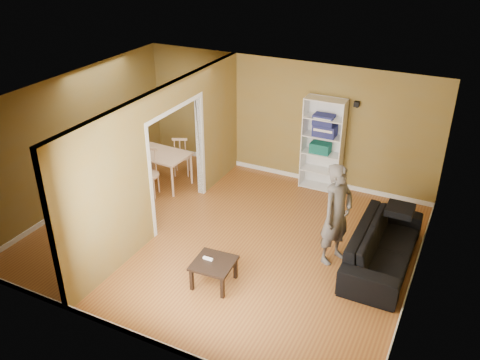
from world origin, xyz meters
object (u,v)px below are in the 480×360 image
at_px(bookshelf, 323,144).
at_px(chair_far, 182,155).
at_px(coffee_table, 214,265).
at_px(person, 337,206).
at_px(dining_table, 161,157).
at_px(sofa, 384,241).
at_px(chair_left, 128,158).
at_px(chair_near, 148,173).

relative_size(bookshelf, chair_far, 2.12).
bearing_deg(coffee_table, person, 44.54).
bearing_deg(dining_table, sofa, -8.84).
xyz_separation_m(sofa, bookshelf, (-1.77, 2.16, 0.54)).
bearing_deg(sofa, person, 107.70).
height_order(dining_table, chair_left, chair_left).
bearing_deg(chair_near, coffee_table, -55.29).
distance_m(chair_left, chair_near, 0.98).
relative_size(sofa, chair_left, 2.41).
height_order(sofa, chair_left, chair_left).
relative_size(dining_table, chair_left, 1.19).
bearing_deg(chair_left, dining_table, 104.72).
height_order(person, chair_near, person).
xyz_separation_m(coffee_table, dining_table, (-2.61, 2.45, 0.29)).
distance_m(dining_table, chair_near, 0.56).
distance_m(sofa, person, 0.99).
bearing_deg(coffee_table, chair_far, 129.19).
bearing_deg(dining_table, person, -13.72).
bearing_deg(chair_far, bookshelf, 170.64).
distance_m(sofa, chair_far, 4.93).
xyz_separation_m(person, dining_table, (-4.09, 1.00, -0.38)).
bearing_deg(coffee_table, bookshelf, 83.12).
bearing_deg(chair_far, dining_table, 54.84).
distance_m(sofa, chair_left, 5.71).
bearing_deg(bookshelf, chair_far, -164.99).
distance_m(chair_left, chair_far, 1.16).
xyz_separation_m(person, chair_left, (-4.91, 0.93, -0.54)).
xyz_separation_m(bookshelf, chair_near, (-3.04, -1.94, -0.48)).
relative_size(bookshelf, chair_near, 1.96).
relative_size(person, coffee_table, 3.32).
xyz_separation_m(chair_left, chair_far, (0.94, 0.68, -0.02)).
height_order(person, chair_left, person).
height_order(sofa, chair_near, chair_near).
relative_size(chair_near, chair_far, 1.08).
xyz_separation_m(dining_table, chair_far, (0.12, 0.61, -0.18)).
distance_m(bookshelf, dining_table, 3.40).
distance_m(sofa, bookshelf, 2.85).
height_order(person, coffee_table, person).
height_order(sofa, person, person).
bearing_deg(chair_far, coffee_table, 104.83).
bearing_deg(chair_left, coffee_table, 65.46).
height_order(sofa, chair_far, chair_far).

